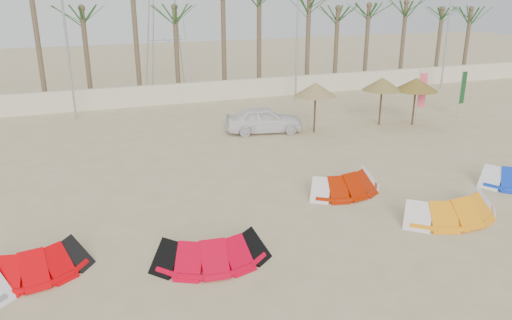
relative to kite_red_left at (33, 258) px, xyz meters
name	(u,v)px	position (x,y,z in m)	size (l,w,h in m)	color
ground	(334,276)	(7.48, -2.95, -0.42)	(120.00, 120.00, 0.00)	#D4BB8D
boundary_wall	(171,94)	(7.48, 19.05, 0.23)	(60.00, 0.30, 1.30)	beige
palm_line	(172,0)	(8.15, 20.55, 6.03)	(52.00, 4.00, 7.70)	brown
lamp_b	(64,16)	(1.52, 17.05, 5.35)	(1.25, 0.14, 11.00)	#A5A8AD
lamp_c	(298,12)	(15.52, 17.05, 5.35)	(1.25, 0.14, 11.00)	#A5A8AD
lamp_d	(451,9)	(27.52, 17.05, 5.35)	(1.25, 0.14, 11.00)	#A5A8AD
pylon	(169,86)	(8.48, 25.05, -0.42)	(3.00, 3.00, 14.00)	#A5A8AD
kite_red_left	(33,258)	(0.00, 0.00, 0.00)	(3.12, 1.93, 0.90)	#DB0006
kite_red_mid	(208,246)	(4.58, -0.99, 0.00)	(3.29, 1.76, 0.90)	red
kite_red_right	(343,181)	(10.59, 2.11, 0.00)	(3.23, 1.94, 0.90)	#A11A00
kite_orange	(446,203)	(12.79, -0.93, 0.00)	(3.69, 1.68, 0.90)	orange
parasol_left	(316,89)	(13.20, 9.68, 1.87)	(2.18, 2.18, 2.65)	#4C331E
parasol_mid	(416,84)	(18.98, 9.11, 1.85)	(2.34, 2.34, 2.63)	#4C331E
parasol_right	(382,84)	(17.31, 9.83, 1.85)	(2.17, 2.17, 2.63)	#4C331E
flag_pink	(421,92)	(19.69, 9.55, 1.33)	(0.44, 0.16, 2.95)	#A5A8AD
flag_green	(463,89)	(22.57, 9.51, 1.27)	(0.45, 0.10, 2.85)	#A5A8AD
car	(264,120)	(10.70, 10.60, 0.27)	(1.61, 4.01, 1.37)	white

